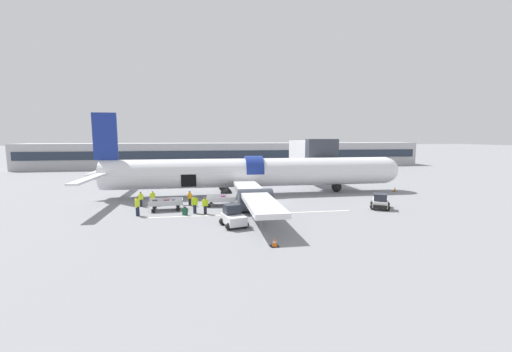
{
  "coord_description": "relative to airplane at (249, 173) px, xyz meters",
  "views": [
    {
      "loc": [
        -6.06,
        -32.47,
        7.08
      ],
      "look_at": [
        -0.31,
        2.94,
        2.6
      ],
      "focal_mm": 22.0,
      "sensor_mm": 36.0,
      "label": 1
    }
  ],
  "objects": [
    {
      "name": "terminal_strip",
      "position": [
        0.74,
        37.65,
        0.2
      ],
      "size": [
        92.65,
        8.23,
        5.62
      ],
      "color": "#B2B2B7",
      "rests_on": "ground_plane"
    },
    {
      "name": "safety_cone_nose",
      "position": [
        19.01,
        -1.0,
        -2.33
      ],
      "size": [
        0.44,
        0.44,
        0.61
      ],
      "color": "black",
      "rests_on": "ground_plane"
    },
    {
      "name": "ground_crew_loader_a",
      "position": [
        -10.79,
        -4.61,
        -1.79
      ],
      "size": [
        0.54,
        0.38,
        1.57
      ],
      "color": "#2D2D33",
      "rests_on": "ground_plane"
    },
    {
      "name": "baggage_tug_mid",
      "position": [
        11.76,
        -9.69,
        -1.96
      ],
      "size": [
        2.6,
        3.0,
        1.54
      ],
      "color": "silver",
      "rests_on": "ground_plane"
    },
    {
      "name": "safety_cone_wingtip",
      "position": [
        1.81,
        -9.15,
        -2.31
      ],
      "size": [
        0.61,
        0.61,
        0.65
      ],
      "color": "black",
      "rests_on": "ground_plane"
    },
    {
      "name": "baggage_cart_queued",
      "position": [
        -3.75,
        -5.79,
        -2.07
      ],
      "size": [
        4.22,
        2.54,
        1.05
      ],
      "color": "silver",
      "rests_on": "ground_plane"
    },
    {
      "name": "ground_crew_supervisor",
      "position": [
        -5.42,
        -9.18,
        -1.77
      ],
      "size": [
        0.56,
        0.45,
        1.6
      ],
      "color": "black",
      "rests_on": "ground_plane"
    },
    {
      "name": "ground_crew_marshal",
      "position": [
        -11.43,
        -8.93,
        -1.66
      ],
      "size": [
        0.46,
        0.63,
        1.82
      ],
      "color": "#1E2338",
      "rests_on": "ground_plane"
    },
    {
      "name": "ground_plane",
      "position": [
        0.74,
        -5.41,
        -2.61
      ],
      "size": [
        500.0,
        500.0,
        0.0
      ],
      "primitive_type": "plane",
      "color": "gray"
    },
    {
      "name": "baggage_tug_lead",
      "position": [
        -3.22,
        -13.5,
        -1.9
      ],
      "size": [
        2.29,
        2.74,
        1.72
      ],
      "color": "silver",
      "rests_on": "ground_plane"
    },
    {
      "name": "ground_crew_helper",
      "position": [
        -6.37,
        -8.78,
        -1.72
      ],
      "size": [
        0.59,
        0.41,
        1.71
      ],
      "color": "#1E2338",
      "rests_on": "ground_plane"
    },
    {
      "name": "safety_cone_engine_left",
      "position": [
        -0.97,
        -18.64,
        -2.36
      ],
      "size": [
        0.53,
        0.53,
        0.56
      ],
      "color": "black",
      "rests_on": "ground_plane"
    },
    {
      "name": "ground_crew_driver",
      "position": [
        -11.91,
        -4.95,
        -1.81
      ],
      "size": [
        0.54,
        0.43,
        1.53
      ],
      "color": "#1E2338",
      "rests_on": "ground_plane"
    },
    {
      "name": "airplane",
      "position": [
        0.0,
        0.0,
        0.0
      ],
      "size": [
        38.82,
        35.91,
        9.78
      ],
      "color": "silver",
      "rests_on": "ground_plane"
    },
    {
      "name": "apron_marking_line",
      "position": [
        -1.26,
        -9.86,
        -2.61
      ],
      "size": [
        19.23,
        0.45,
        0.01
      ],
      "color": "silver",
      "rests_on": "ground_plane"
    },
    {
      "name": "suitcase_on_tarmac_upright",
      "position": [
        -7.24,
        -9.32,
        -2.27
      ],
      "size": [
        0.5,
        0.43,
        0.79
      ],
      "color": "#14472D",
      "rests_on": "ground_plane"
    },
    {
      "name": "baggage_cart_loading",
      "position": [
        -9.14,
        -6.93,
        -2.05
      ],
      "size": [
        4.15,
        2.21,
        1.06
      ],
      "color": "#B7BABF",
      "rests_on": "ground_plane"
    },
    {
      "name": "jet_bridge_stub",
      "position": [
        10.17,
        6.55,
        2.25
      ],
      "size": [
        4.14,
        11.64,
        6.81
      ],
      "color": "#4C4C51",
      "rests_on": "ground_plane"
    },
    {
      "name": "ground_crew_loader_b",
      "position": [
        -6.99,
        -5.35,
        -1.79
      ],
      "size": [
        0.5,
        0.5,
        1.56
      ],
      "color": "black",
      "rests_on": "ground_plane"
    }
  ]
}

